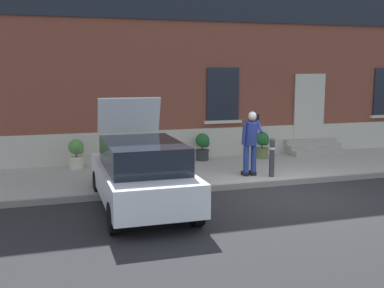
{
  "coord_description": "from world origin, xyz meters",
  "views": [
    {
      "loc": [
        -5.43,
        -9.77,
        2.97
      ],
      "look_at": [
        -1.87,
        1.6,
        1.1
      ],
      "focal_mm": 44.06,
      "sensor_mm": 36.0,
      "label": 1
    }
  ],
  "objects_px": {
    "hatchback_car_white": "(142,173)",
    "person_on_phone": "(251,139)",
    "planter_charcoal": "(203,146)",
    "bollard_far_left": "(135,164)",
    "planter_cream": "(76,153)",
    "planter_olive": "(262,144)",
    "bollard_near_person": "(272,156)",
    "planter_terracotta": "(141,149)"
  },
  "relations": [
    {
      "from": "hatchback_car_white",
      "to": "person_on_phone",
      "type": "height_order",
      "value": "hatchback_car_white"
    },
    {
      "from": "hatchback_car_white",
      "to": "planter_charcoal",
      "type": "distance_m",
      "value": 5.02
    },
    {
      "from": "hatchback_car_white",
      "to": "planter_charcoal",
      "type": "relative_size",
      "value": 4.74
    },
    {
      "from": "bollard_far_left",
      "to": "planter_charcoal",
      "type": "bearing_deg",
      "value": 45.81
    },
    {
      "from": "planter_cream",
      "to": "bollard_far_left",
      "type": "bearing_deg",
      "value": -65.42
    },
    {
      "from": "hatchback_car_white",
      "to": "bollard_far_left",
      "type": "xyz_separation_m",
      "value": [
        0.11,
        1.41,
        -0.09
      ]
    },
    {
      "from": "planter_charcoal",
      "to": "planter_olive",
      "type": "relative_size",
      "value": 1.0
    },
    {
      "from": "hatchback_car_white",
      "to": "bollard_near_person",
      "type": "bearing_deg",
      "value": 20.38
    },
    {
      "from": "planter_terracotta",
      "to": "planter_olive",
      "type": "distance_m",
      "value": 3.9
    },
    {
      "from": "hatchback_car_white",
      "to": "planter_charcoal",
      "type": "bearing_deg",
      "value": 56.23
    },
    {
      "from": "hatchback_car_white",
      "to": "planter_terracotta",
      "type": "height_order",
      "value": "hatchback_car_white"
    },
    {
      "from": "planter_charcoal",
      "to": "planter_olive",
      "type": "xyz_separation_m",
      "value": [
        1.94,
        -0.25,
        0.0
      ]
    },
    {
      "from": "bollard_near_person",
      "to": "person_on_phone",
      "type": "distance_m",
      "value": 0.72
    },
    {
      "from": "bollard_far_left",
      "to": "planter_olive",
      "type": "height_order",
      "value": "bollard_far_left"
    },
    {
      "from": "person_on_phone",
      "to": "hatchback_car_white",
      "type": "bearing_deg",
      "value": -148.95
    },
    {
      "from": "bollard_near_person",
      "to": "planter_cream",
      "type": "height_order",
      "value": "bollard_near_person"
    },
    {
      "from": "bollard_near_person",
      "to": "bollard_far_left",
      "type": "xyz_separation_m",
      "value": [
        -3.69,
        0.0,
        0.0
      ]
    },
    {
      "from": "bollard_near_person",
      "to": "planter_cream",
      "type": "distance_m",
      "value": 5.58
    },
    {
      "from": "bollard_far_left",
      "to": "planter_olive",
      "type": "distance_m",
      "value": 5.25
    },
    {
      "from": "person_on_phone",
      "to": "planter_cream",
      "type": "xyz_separation_m",
      "value": [
        -4.4,
        2.39,
        -0.55
      ]
    },
    {
      "from": "planter_cream",
      "to": "planter_charcoal",
      "type": "bearing_deg",
      "value": 1.55
    },
    {
      "from": "bollard_near_person",
      "to": "planter_cream",
      "type": "xyz_separation_m",
      "value": [
        -4.91,
        2.65,
        -0.11
      ]
    },
    {
      "from": "bollard_near_person",
      "to": "planter_olive",
      "type": "height_order",
      "value": "bollard_near_person"
    },
    {
      "from": "planter_cream",
      "to": "planter_olive",
      "type": "relative_size",
      "value": 1.0
    },
    {
      "from": "planter_terracotta",
      "to": "planter_charcoal",
      "type": "height_order",
      "value": "same"
    },
    {
      "from": "person_on_phone",
      "to": "planter_terracotta",
      "type": "distance_m",
      "value": 3.61
    },
    {
      "from": "person_on_phone",
      "to": "planter_olive",
      "type": "bearing_deg",
      "value": 61.61
    },
    {
      "from": "person_on_phone",
      "to": "planter_cream",
      "type": "distance_m",
      "value": 5.04
    },
    {
      "from": "planter_olive",
      "to": "hatchback_car_white",
      "type": "bearing_deg",
      "value": -140.4
    },
    {
      "from": "person_on_phone",
      "to": "planter_cream",
      "type": "relative_size",
      "value": 2.03
    },
    {
      "from": "hatchback_car_white",
      "to": "bollard_near_person",
      "type": "distance_m",
      "value": 4.06
    },
    {
      "from": "planter_olive",
      "to": "person_on_phone",
      "type": "bearing_deg",
      "value": -122.58
    },
    {
      "from": "planter_cream",
      "to": "bollard_near_person",
      "type": "bearing_deg",
      "value": -28.36
    },
    {
      "from": "bollard_near_person",
      "to": "planter_olive",
      "type": "xyz_separation_m",
      "value": [
        0.93,
        2.5,
        -0.11
      ]
    },
    {
      "from": "planter_charcoal",
      "to": "bollard_near_person",
      "type": "bearing_deg",
      "value": -69.7
    },
    {
      "from": "bollard_far_left",
      "to": "planter_charcoal",
      "type": "relative_size",
      "value": 1.22
    },
    {
      "from": "bollard_near_person",
      "to": "bollard_far_left",
      "type": "bearing_deg",
      "value": 180.0
    },
    {
      "from": "bollard_far_left",
      "to": "person_on_phone",
      "type": "xyz_separation_m",
      "value": [
        3.19,
        0.26,
        0.44
      ]
    },
    {
      "from": "bollard_near_person",
      "to": "planter_charcoal",
      "type": "bearing_deg",
      "value": 110.3
    },
    {
      "from": "hatchback_car_white",
      "to": "planter_olive",
      "type": "distance_m",
      "value": 6.14
    },
    {
      "from": "bollard_near_person",
      "to": "bollard_far_left",
      "type": "height_order",
      "value": "same"
    },
    {
      "from": "hatchback_car_white",
      "to": "bollard_far_left",
      "type": "relative_size",
      "value": 3.9
    }
  ]
}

